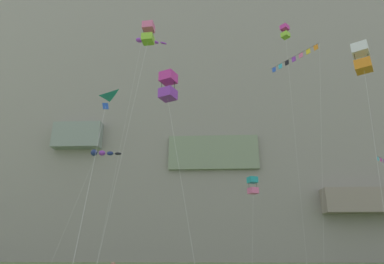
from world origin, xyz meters
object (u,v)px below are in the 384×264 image
kite_box_upper_left (168,86)px  kite_windsock_low_left (147,42)px  kite_banner_upper_right (295,63)px  kite_box_mid_center (362,58)px  kite_box_mid_right (148,33)px  kite_delta_far_right (98,105)px  kite_windsock_upper_mid (101,153)px  kite_box_mid_left (285,32)px  kite_box_low_right (253,185)px

kite_box_upper_left → kite_windsock_low_left: bearing=108.0°
kite_box_upper_left → kite_banner_upper_right: size_ratio=0.62×
kite_box_mid_center → kite_windsock_low_left: (-19.06, 18.77, 15.25)m
kite_box_mid_right → kite_box_mid_center: (16.06, -5.19, -6.46)m
kite_box_mid_right → kite_banner_upper_right: size_ratio=0.91×
kite_delta_far_right → kite_box_mid_center: (17.27, 2.40, 4.31)m
kite_delta_far_right → kite_windsock_low_left: size_ratio=0.35×
kite_box_mid_center → kite_windsock_upper_mid: (-24.26, 19.54, -0.86)m
kite_box_upper_left → kite_banner_upper_right: (13.72, 12.74, 9.53)m
kite_box_upper_left → kite_delta_far_right: bearing=-127.8°
kite_windsock_upper_mid → kite_box_mid_left: 31.26m
kite_box_mid_center → kite_windsock_upper_mid: kite_box_mid_center is taller
kite_delta_far_right → kite_box_mid_left: (18.21, 23.06, 21.91)m
kite_box_mid_right → kite_box_low_right: 21.17m
kite_box_mid_center → kite_banner_upper_right: kite_banner_upper_right is taller
kite_windsock_low_left → kite_banner_upper_right: 20.48m
kite_box_upper_left → kite_box_mid_left: (14.62, 18.42, 18.25)m
kite_box_mid_right → kite_box_low_right: size_ratio=2.13×
kite_box_mid_right → kite_banner_upper_right: (16.10, 9.79, 2.42)m
kite_box_low_right → kite_banner_upper_right: kite_banner_upper_right is taller
kite_windsock_upper_mid → kite_box_mid_right: bearing=-60.3°
kite_windsock_upper_mid → kite_box_mid_left: bearing=2.5°
kite_delta_far_right → kite_windsock_upper_mid: kite_windsock_upper_mid is taller
kite_delta_far_right → kite_windsock_low_left: kite_windsock_low_left is taller
kite_box_upper_left → kite_box_mid_left: size_ratio=0.45×
kite_windsock_low_left → kite_box_mid_left: size_ratio=0.91×
kite_delta_far_right → kite_banner_upper_right: size_ratio=0.43×
kite_delta_far_right → kite_windsock_upper_mid: size_ratio=0.75×
kite_box_mid_right → kite_box_low_right: bearing=52.7°
kite_delta_far_right → kite_box_upper_left: (3.59, 4.64, 3.66)m
kite_box_mid_right → kite_delta_far_right: (-1.21, -7.59, -10.77)m
kite_windsock_upper_mid → kite_banner_upper_right: 26.57m
kite_box_mid_right → kite_box_mid_center: 18.07m
kite_windsock_upper_mid → kite_box_upper_left: bearing=-58.6°
kite_box_mid_right → kite_box_low_right: kite_box_mid_right is taller
kite_delta_far_right → kite_windsock_upper_mid: (-6.99, 21.95, 3.45)m
kite_banner_upper_right → kite_box_mid_right: bearing=-148.7°
kite_box_mid_left → kite_banner_upper_right: kite_box_mid_left is taller
kite_box_mid_center → kite_banner_upper_right: (0.04, 14.98, 8.88)m
kite_windsock_low_left → kite_delta_far_right: bearing=-85.2°
kite_windsock_low_left → kite_banner_upper_right: kite_windsock_low_left is taller
kite_box_mid_right → kite_delta_far_right: 13.23m
kite_box_mid_right → kite_windsock_low_left: bearing=102.4°
kite_box_upper_left → kite_windsock_upper_mid: size_ratio=1.06×
kite_delta_far_right → kite_box_mid_center: 17.96m
kite_banner_upper_right → kite_box_upper_left: bearing=-137.1°
kite_box_low_right → kite_box_upper_left: 19.47m
kite_windsock_low_left → kite_banner_upper_right: size_ratio=1.24×
kite_windsock_low_left → kite_box_upper_left: kite_windsock_low_left is taller
kite_delta_far_right → kite_windsock_upper_mid: 23.29m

